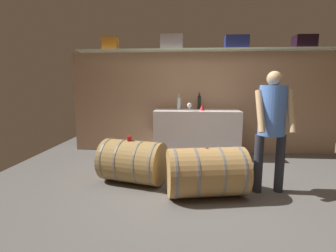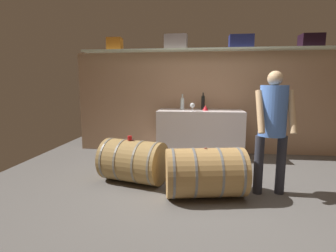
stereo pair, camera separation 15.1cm
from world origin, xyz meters
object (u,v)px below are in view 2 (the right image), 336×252
at_px(toolcase_grey, 176,42).
at_px(tasting_cup, 130,138).
at_px(toolcase_navy, 241,42).
at_px(toolcase_orange, 115,44).
at_px(wine_glass, 192,106).
at_px(toolcase_black, 311,41).
at_px(red_funnel, 205,108).
at_px(wine_bottle_clear, 182,103).
at_px(winemaker_pouring, 273,120).
at_px(wine_bottle_dark, 203,102).
at_px(work_cabinet, 200,134).
at_px(wine_barrel_far, 205,173).
at_px(wine_barrel_near, 133,161).

distance_m(toolcase_grey, tasting_cup, 2.31).
bearing_deg(toolcase_grey, toolcase_navy, 3.93).
relative_size(toolcase_orange, wine_glass, 1.86).
bearing_deg(toolcase_black, wine_glass, -168.02).
height_order(toolcase_black, red_funnel, toolcase_black).
xyz_separation_m(wine_bottle_clear, winemaker_pouring, (1.20, -1.70, -0.08)).
distance_m(toolcase_navy, wine_glass, 1.51).
xyz_separation_m(toolcase_navy, wine_bottle_dark, (-0.67, -0.06, -1.11)).
xyz_separation_m(wine_glass, red_funnel, (0.24, 0.20, -0.06)).
bearing_deg(toolcase_orange, toolcase_black, -1.69).
height_order(toolcase_grey, wine_glass, toolcase_grey).
bearing_deg(toolcase_navy, toolcase_black, -0.07).
height_order(wine_bottle_clear, red_funnel, wine_bottle_clear).
xyz_separation_m(work_cabinet, winemaker_pouring, (0.86, -1.63, 0.49)).
relative_size(toolcase_black, work_cabinet, 0.24).
bearing_deg(wine_bottle_clear, toolcase_grey, 129.97).
distance_m(toolcase_navy, wine_barrel_far, 2.83).
bearing_deg(wine_barrel_near, wine_bottle_dark, 74.31).
distance_m(wine_bottle_clear, wine_barrel_far, 2.04).
height_order(wine_glass, tasting_cup, wine_glass).
relative_size(tasting_cup, winemaker_pouring, 0.04).
bearing_deg(tasting_cup, toolcase_black, 29.55).
bearing_deg(wine_bottle_dark, toolcase_grey, 173.28).
bearing_deg(wine_barrel_near, red_funnel, 69.57).
relative_size(wine_barrel_near, winemaker_pouring, 0.65).
distance_m(wine_bottle_dark, tasting_cup, 1.94).
xyz_separation_m(toolcase_black, wine_glass, (-2.09, -0.46, -1.14)).
bearing_deg(work_cabinet, red_funnel, -17.11).
relative_size(toolcase_black, wine_barrel_near, 0.38).
distance_m(toolcase_black, wine_bottle_dark, 2.20).
distance_m(toolcase_orange, wine_barrel_far, 3.25).
distance_m(toolcase_orange, red_funnel, 2.16).
distance_m(wine_barrel_far, winemaker_pouring, 1.04).
height_order(toolcase_black, work_cabinet, toolcase_black).
xyz_separation_m(toolcase_navy, toolcase_black, (1.22, 0.00, -0.00)).
relative_size(toolcase_grey, red_funnel, 3.86).
bearing_deg(red_funnel, toolcase_orange, 171.55).
xyz_separation_m(wine_bottle_clear, wine_barrel_far, (0.40, -1.87, -0.71)).
bearing_deg(wine_barrel_near, toolcase_black, 45.81).
relative_size(wine_bottle_clear, wine_barrel_far, 0.28).
bearing_deg(toolcase_orange, toolcase_navy, -1.69).
bearing_deg(work_cabinet, tasting_cup, -124.47).
bearing_deg(tasting_cup, wine_barrel_near, 0.00).
bearing_deg(toolcase_navy, toolcase_orange, 179.93).
height_order(wine_glass, winemaker_pouring, winemaker_pouring).
distance_m(wine_bottle_dark, red_funnel, 0.23).
bearing_deg(tasting_cup, wine_glass, 55.12).
bearing_deg(wine_bottle_clear, wine_barrel_far, -77.91).
distance_m(toolcase_orange, wine_barrel_near, 2.59).
bearing_deg(wine_barrel_near, toolcase_navy, 60.94).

